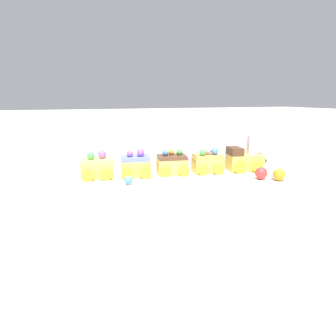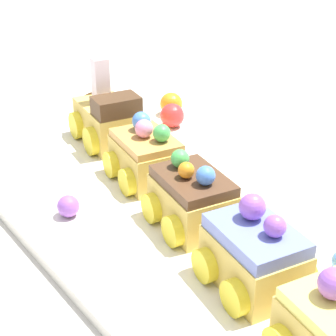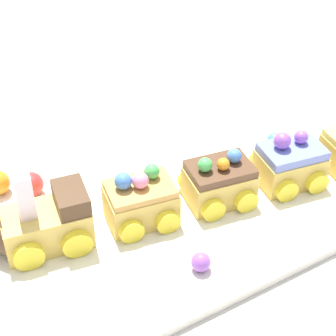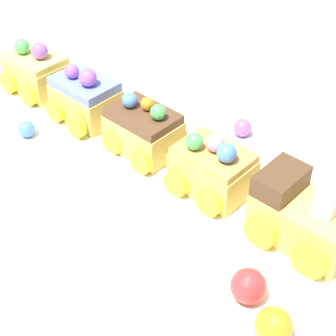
{
  "view_description": "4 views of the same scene",
  "coord_description": "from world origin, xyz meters",
  "px_view_note": "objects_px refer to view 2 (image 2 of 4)",
  "views": [
    {
      "loc": [
        -0.27,
        -0.63,
        0.21
      ],
      "look_at": [
        -0.04,
        0.02,
        0.03
      ],
      "focal_mm": 28.0,
      "sensor_mm": 36.0,
      "label": 1
    },
    {
      "loc": [
        -0.37,
        0.31,
        0.31
      ],
      "look_at": [
        0.01,
        0.03,
        0.06
      ],
      "focal_mm": 60.0,
      "sensor_mm": 36.0,
      "label": 2
    },
    {
      "loc": [
        0.3,
        0.45,
        0.47
      ],
      "look_at": [
        0.04,
        0.01,
        0.07
      ],
      "focal_mm": 60.0,
      "sensor_mm": 36.0,
      "label": 3
    },
    {
      "loc": [
        0.29,
        -0.4,
        0.41
      ],
      "look_at": [
        0.04,
        -0.01,
        0.04
      ],
      "focal_mm": 60.0,
      "sensor_mm": 36.0,
      "label": 4
    }
  ],
  "objects_px": {
    "gumball_orange": "(171,104)",
    "cake_car_caramel": "(146,157)",
    "gumball_red": "(172,116)",
    "cake_car_chocolate": "(192,200)",
    "cake_car_blueberry": "(254,256)",
    "gumball_purple": "(68,206)",
    "cake_train_locomotive": "(105,118)"
  },
  "relations": [
    {
      "from": "gumball_orange",
      "to": "cake_car_caramel",
      "type": "bearing_deg",
      "value": 134.92
    },
    {
      "from": "cake_car_caramel",
      "to": "gumball_red",
      "type": "relative_size",
      "value": 2.77
    },
    {
      "from": "gumball_red",
      "to": "cake_car_chocolate",
      "type": "bearing_deg",
      "value": 147.68
    },
    {
      "from": "gumball_orange",
      "to": "cake_car_blueberry",
      "type": "bearing_deg",
      "value": 153.41
    },
    {
      "from": "cake_car_caramel",
      "to": "gumball_purple",
      "type": "distance_m",
      "value": 0.11
    },
    {
      "from": "gumball_red",
      "to": "gumball_orange",
      "type": "xyz_separation_m",
      "value": [
        0.04,
        -0.02,
        -0.0
      ]
    },
    {
      "from": "cake_car_caramel",
      "to": "cake_car_blueberry",
      "type": "relative_size",
      "value": 1.0
    },
    {
      "from": "gumball_purple",
      "to": "gumball_orange",
      "type": "bearing_deg",
      "value": -57.62
    },
    {
      "from": "cake_car_blueberry",
      "to": "cake_car_caramel",
      "type": "bearing_deg",
      "value": 0.02
    },
    {
      "from": "gumball_purple",
      "to": "gumball_orange",
      "type": "distance_m",
      "value": 0.28
    },
    {
      "from": "cake_car_chocolate",
      "to": "gumball_orange",
      "type": "height_order",
      "value": "cake_car_chocolate"
    },
    {
      "from": "cake_car_chocolate",
      "to": "gumball_red",
      "type": "xyz_separation_m",
      "value": [
        0.2,
        -0.12,
        -0.01
      ]
    },
    {
      "from": "cake_car_caramel",
      "to": "gumball_orange",
      "type": "height_order",
      "value": "cake_car_caramel"
    },
    {
      "from": "gumball_purple",
      "to": "cake_car_blueberry",
      "type": "bearing_deg",
      "value": -158.37
    },
    {
      "from": "cake_train_locomotive",
      "to": "cake_car_chocolate",
      "type": "distance_m",
      "value": 0.22
    },
    {
      "from": "cake_car_chocolate",
      "to": "cake_car_blueberry",
      "type": "xyz_separation_m",
      "value": [
        -0.1,
        0.02,
        0.0
      ]
    },
    {
      "from": "cake_car_caramel",
      "to": "gumball_red",
      "type": "height_order",
      "value": "cake_car_caramel"
    },
    {
      "from": "cake_car_caramel",
      "to": "gumball_purple",
      "type": "bearing_deg",
      "value": 109.04
    },
    {
      "from": "cake_train_locomotive",
      "to": "cake_car_blueberry",
      "type": "xyz_separation_m",
      "value": [
        -0.31,
        0.05,
        -0.0
      ]
    },
    {
      "from": "cake_train_locomotive",
      "to": "cake_car_chocolate",
      "type": "bearing_deg",
      "value": 179.98
    },
    {
      "from": "gumball_red",
      "to": "gumball_orange",
      "type": "distance_m",
      "value": 0.04
    },
    {
      "from": "cake_train_locomotive",
      "to": "gumball_orange",
      "type": "height_order",
      "value": "cake_train_locomotive"
    },
    {
      "from": "gumball_red",
      "to": "gumball_purple",
      "type": "xyz_separation_m",
      "value": [
        -0.12,
        0.21,
        -0.0
      ]
    },
    {
      "from": "cake_car_chocolate",
      "to": "cake_car_blueberry",
      "type": "distance_m",
      "value": 0.1
    },
    {
      "from": "cake_car_blueberry",
      "to": "gumball_orange",
      "type": "xyz_separation_m",
      "value": [
        0.33,
        -0.17,
        -0.01
      ]
    },
    {
      "from": "cake_train_locomotive",
      "to": "cake_car_blueberry",
      "type": "height_order",
      "value": "cake_train_locomotive"
    },
    {
      "from": "cake_train_locomotive",
      "to": "cake_car_caramel",
      "type": "distance_m",
      "value": 0.12
    },
    {
      "from": "cake_train_locomotive",
      "to": "cake_car_chocolate",
      "type": "relative_size",
      "value": 1.46
    },
    {
      "from": "gumball_purple",
      "to": "gumball_orange",
      "type": "height_order",
      "value": "gumball_orange"
    },
    {
      "from": "cake_train_locomotive",
      "to": "gumball_red",
      "type": "distance_m",
      "value": 0.09
    },
    {
      "from": "cake_train_locomotive",
      "to": "gumball_red",
      "type": "relative_size",
      "value": 4.05
    },
    {
      "from": "gumball_purple",
      "to": "gumball_orange",
      "type": "relative_size",
      "value": 0.7
    }
  ]
}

